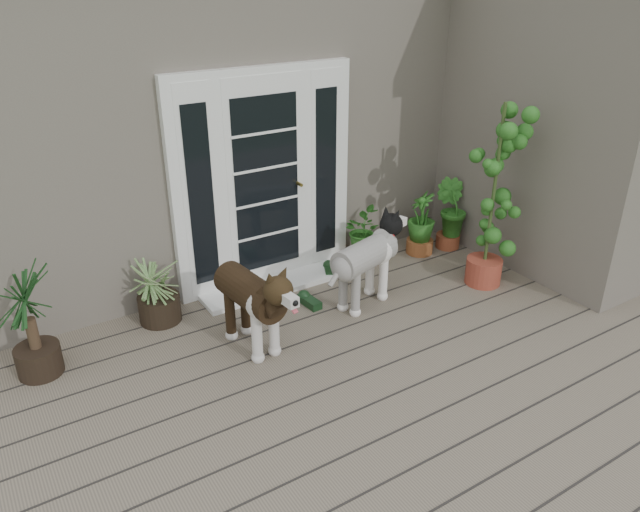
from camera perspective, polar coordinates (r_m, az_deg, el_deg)
deck at (r=4.98m, az=9.53°, el=-12.16°), size 6.20×4.60×0.12m
house_main at (r=7.76m, az=-11.23°, el=13.83°), size 7.40×4.00×3.10m
house_wing at (r=7.06m, az=22.67°, el=11.20°), size 1.60×2.40×3.10m
door_unit at (r=5.96m, az=-5.23°, el=7.09°), size 1.90×0.14×2.15m
door_step at (r=6.21m, az=-3.99°, el=-2.62°), size 1.60×0.40×0.05m
brindle_dog at (r=5.11m, az=-6.51°, el=-4.78°), size 0.50×0.98×0.78m
white_dog at (r=5.73m, az=4.17°, el=-1.21°), size 0.98×0.62×0.76m
spider_plant at (r=5.67m, az=-15.06°, el=-2.92°), size 0.82×0.82×0.67m
yucca at (r=5.21m, az=-25.60°, el=-5.58°), size 0.88×0.88×0.96m
herb_a at (r=6.60m, az=3.80°, el=1.50°), size 0.56×0.56×0.53m
herb_b at (r=7.10m, az=12.06°, el=3.02°), size 0.49×0.49×0.59m
herb_c at (r=6.90m, az=9.45°, el=2.51°), size 0.49×0.49×0.58m
sapling at (r=6.12m, az=15.98°, el=5.52°), size 0.75×0.75×1.92m
clog_left at (r=5.85m, az=-0.99°, el=-4.22°), size 0.17×0.33×0.09m
clog_right at (r=6.43m, az=0.88°, el=-1.30°), size 0.26×0.33×0.09m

